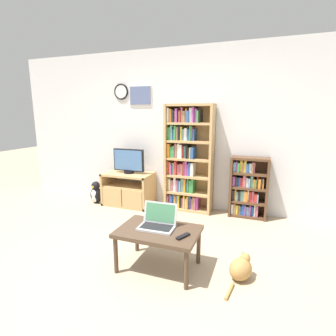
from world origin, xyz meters
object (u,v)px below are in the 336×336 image
(tv_stand, at_px, (128,189))
(penguin_figurine, at_px, (96,193))
(bookshelf_tall, at_px, (186,159))
(laptop, at_px, (158,221))
(remote_near_laptop, at_px, (183,236))
(television, at_px, (129,161))
(bookshelf_short, at_px, (247,188))
(coffee_table, at_px, (158,234))
(cat, at_px, (241,268))

(tv_stand, distance_m, penguin_figurine, 0.60)
(bookshelf_tall, bearing_deg, laptop, -83.20)
(remote_near_laptop, bearing_deg, penguin_figurine, -11.18)
(bookshelf_tall, distance_m, laptop, 1.73)
(television, relative_size, penguin_figurine, 1.41)
(remote_near_laptop, height_order, penguin_figurine, remote_near_laptop)
(tv_stand, height_order, television, television)
(penguin_figurine, bearing_deg, remote_near_laptop, -36.35)
(remote_near_laptop, bearing_deg, television, -23.30)
(bookshelf_short, height_order, remote_near_laptop, bookshelf_short)
(bookshelf_short, bearing_deg, remote_near_laptop, -104.17)
(laptop, bearing_deg, television, 125.48)
(television, bearing_deg, tv_stand, -141.14)
(remote_near_laptop, bearing_deg, tv_stand, -22.74)
(coffee_table, distance_m, laptop, 0.13)
(cat, height_order, penguin_figurine, penguin_figurine)
(television, xyz_separation_m, laptop, (1.18, -1.56, -0.29))
(remote_near_laptop, bearing_deg, laptop, 2.22)
(laptop, height_order, cat, laptop)
(television, bearing_deg, coffee_table, -53.12)
(television, bearing_deg, bookshelf_tall, 7.30)
(coffee_table, bearing_deg, bookshelf_short, 67.03)
(television, height_order, remote_near_laptop, television)
(bookshelf_tall, xyz_separation_m, coffee_table, (0.23, -1.74, -0.47))
(coffee_table, bearing_deg, penguin_figurine, 140.97)
(bookshelf_short, bearing_deg, coffee_table, -112.97)
(bookshelf_tall, relative_size, penguin_figurine, 4.37)
(coffee_table, relative_size, penguin_figurine, 2.08)
(bookshelf_short, distance_m, penguin_figurine, 2.59)
(bookshelf_tall, bearing_deg, penguin_figurine, -170.15)
(coffee_table, bearing_deg, bookshelf_tall, 97.45)
(television, height_order, bookshelf_tall, bookshelf_tall)
(coffee_table, bearing_deg, laptop, 114.96)
(laptop, relative_size, cat, 0.72)
(cat, bearing_deg, penguin_figurine, -177.39)
(bookshelf_short, bearing_deg, television, -175.62)
(television, relative_size, cat, 1.09)
(tv_stand, relative_size, penguin_figurine, 2.12)
(coffee_table, distance_m, penguin_figurine, 2.33)
(cat, xyz_separation_m, penguin_figurine, (-2.63, 1.37, 0.07))
(bookshelf_short, height_order, penguin_figurine, bookshelf_short)
(television, xyz_separation_m, bookshelf_short, (1.96, 0.15, -0.32))
(bookshelf_short, xyz_separation_m, penguin_figurine, (-2.55, -0.30, -0.27))
(bookshelf_tall, bearing_deg, television, -172.70)
(cat, bearing_deg, television, 173.37)
(remote_near_laptop, relative_size, penguin_figurine, 0.42)
(bookshelf_short, bearing_deg, tv_stand, -175.26)
(cat, bearing_deg, bookshelf_tall, 152.65)
(coffee_table, xyz_separation_m, penguin_figurine, (-1.81, 1.46, -0.20))
(coffee_table, bearing_deg, television, 126.88)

